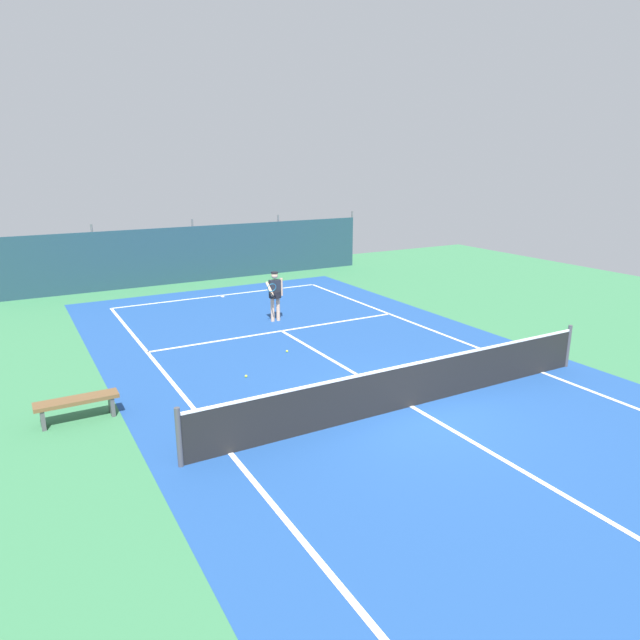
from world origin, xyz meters
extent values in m
plane|color=#387A4C|center=(0.00, 0.00, 0.00)|extent=(36.00, 36.00, 0.00)
cube|color=#1E478C|center=(0.00, 0.00, 0.00)|extent=(11.02, 26.60, 0.01)
cube|color=white|center=(0.00, 11.90, 0.01)|extent=(8.22, 0.10, 0.01)
cube|color=white|center=(-4.11, 0.00, 0.01)|extent=(0.10, 23.80, 0.01)
cube|color=white|center=(4.11, 0.00, 0.01)|extent=(0.10, 23.80, 0.01)
cube|color=white|center=(0.00, 6.40, 0.01)|extent=(8.22, 0.10, 0.01)
cube|color=white|center=(0.00, 0.00, 0.01)|extent=(0.10, 12.80, 0.01)
cube|color=white|center=(0.00, 11.75, 0.01)|extent=(0.10, 0.30, 0.01)
cube|color=black|center=(0.00, 0.00, 0.47)|extent=(9.92, 0.03, 0.95)
cube|color=white|center=(0.00, 0.00, 0.97)|extent=(9.92, 0.04, 0.05)
cylinder|color=#47474C|center=(-5.01, 0.00, 0.55)|extent=(0.10, 0.10, 1.10)
cylinder|color=#47474C|center=(5.01, 0.00, 0.55)|extent=(0.10, 0.10, 1.10)
cube|color=#1E3D4C|center=(0.00, 15.04, 1.20)|extent=(16.22, 0.06, 2.40)
cylinder|color=#595B60|center=(-4.05, 15.10, 1.35)|extent=(0.08, 0.08, 2.70)
cylinder|color=#595B60|center=(0.00, 15.10, 1.35)|extent=(0.08, 0.08, 2.70)
cylinder|color=#595B60|center=(4.05, 15.10, 1.35)|extent=(0.08, 0.08, 2.70)
cylinder|color=#595B60|center=(8.11, 15.10, 1.35)|extent=(0.08, 0.08, 2.70)
cube|color=#234C1E|center=(0.00, 15.64, 0.55)|extent=(14.60, 0.70, 1.10)
cylinder|color=#D8AD8C|center=(0.43, 7.55, 0.41)|extent=(0.12, 0.12, 0.82)
cylinder|color=#D8AD8C|center=(0.23, 7.56, 0.41)|extent=(0.12, 0.12, 0.82)
cylinder|color=black|center=(0.33, 7.56, 0.90)|extent=(0.40, 0.40, 0.22)
cube|color=#1E232D|center=(0.33, 7.56, 1.10)|extent=(0.37, 0.21, 0.56)
sphere|color=#D8AD8C|center=(0.33, 7.56, 1.53)|extent=(0.22, 0.22, 0.22)
cylinder|color=black|center=(0.33, 7.56, 1.62)|extent=(0.23, 0.23, 0.04)
cylinder|color=#D8AD8C|center=(0.56, 7.55, 1.13)|extent=(0.09, 0.09, 0.58)
cylinder|color=#D8AD8C|center=(0.10, 7.45, 1.13)|extent=(0.11, 0.53, 0.41)
cylinder|color=black|center=(0.04, 7.15, 1.02)|extent=(0.04, 0.28, 0.13)
torus|color=teal|center=(0.04, 7.15, 1.24)|extent=(0.31, 0.14, 0.29)
sphere|color=#CCDB33|center=(-2.44, 3.33, 0.03)|extent=(0.07, 0.07, 0.07)
sphere|color=#CCDB33|center=(-0.74, 4.52, 0.03)|extent=(0.07, 0.07, 0.07)
cube|color=silver|center=(2.95, 17.26, 0.72)|extent=(2.22, 4.36, 0.80)
cube|color=#2D333D|center=(2.95, 17.26, 1.40)|extent=(1.71, 2.04, 0.56)
cylinder|color=black|center=(1.92, 18.46, 0.32)|extent=(0.28, 0.66, 0.64)
cylinder|color=black|center=(3.71, 18.64, 0.32)|extent=(0.28, 0.66, 0.64)
cylinder|color=black|center=(2.18, 15.87, 0.32)|extent=(0.28, 0.66, 0.64)
cylinder|color=black|center=(3.97, 16.05, 0.32)|extent=(0.28, 0.66, 0.64)
cube|color=brown|center=(-6.31, 2.78, 0.45)|extent=(1.60, 0.40, 0.08)
cube|color=#4C4C51|center=(-6.96, 2.78, 0.23)|extent=(0.08, 0.36, 0.45)
cube|color=#4C4C51|center=(-5.66, 2.78, 0.23)|extent=(0.08, 0.36, 0.45)
camera|label=1|loc=(-7.19, -8.76, 5.09)|focal=31.67mm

